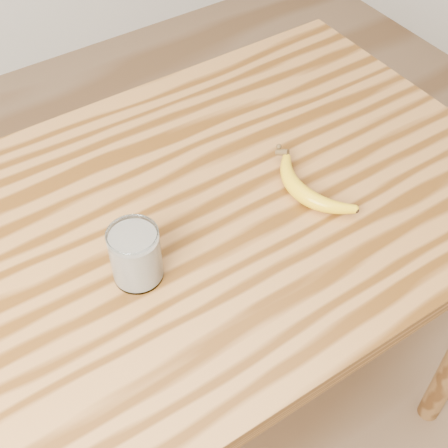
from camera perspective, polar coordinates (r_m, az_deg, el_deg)
table at (r=1.26m, az=-1.59°, el=-2.41°), size 1.20×0.80×0.90m
smoothie_glass at (r=1.03m, az=-8.09°, el=-2.85°), size 0.08×0.08×0.11m
banana at (r=1.17m, az=7.10°, el=2.77°), size 0.13×0.28×0.03m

